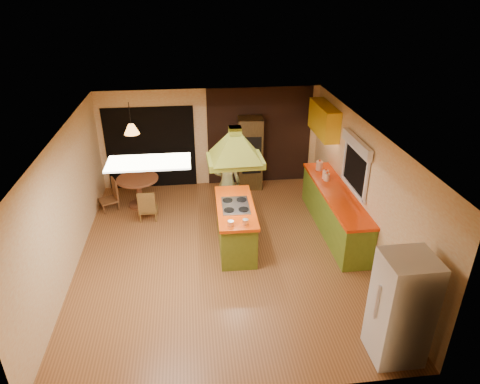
{
  "coord_description": "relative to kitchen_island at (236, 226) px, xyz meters",
  "views": [
    {
      "loc": [
        -0.46,
        -7.01,
        4.87
      ],
      "look_at": [
        0.41,
        0.34,
        1.15
      ],
      "focal_mm": 32.0,
      "sensor_mm": 36.0,
      "label": 1
    }
  ],
  "objects": [
    {
      "name": "chair_near",
      "position": [
        -1.83,
        1.3,
        -0.1
      ],
      "size": [
        0.4,
        0.4,
        0.72
      ],
      "primitive_type": null,
      "rotation": [
        0.0,
        0.0,
        3.13
      ],
      "color": "brown",
      "rests_on": "ground"
    },
    {
      "name": "nook_opening",
      "position": [
        -1.81,
        2.99,
        0.59
      ],
      "size": [
        2.2,
        0.03,
        2.1
      ],
      "primitive_type": "cube",
      "color": "black",
      "rests_on": "ground"
    },
    {
      "name": "ceiling_plane",
      "position": [
        -0.31,
        -0.24,
        2.04
      ],
      "size": [
        6.5,
        6.5,
        0.0
      ],
      "primitive_type": "plane",
      "rotation": [
        3.14,
        0.0,
        0.0
      ],
      "color": "silver",
      "rests_on": "room_walls"
    },
    {
      "name": "window_right",
      "position": [
        2.39,
        0.16,
        1.31
      ],
      "size": [
        0.12,
        1.35,
        1.06
      ],
      "color": "black",
      "rests_on": "room_walls"
    },
    {
      "name": "dining_table",
      "position": [
        -2.08,
        1.95,
        0.05
      ],
      "size": [
        0.96,
        0.96,
        0.72
      ],
      "rotation": [
        0.0,
        0.0,
        -0.18
      ],
      "color": "brown",
      "rests_on": "ground"
    },
    {
      "name": "range_hood",
      "position": [
        0.0,
        0.0,
        1.79
      ],
      "size": [
        1.04,
        0.76,
        0.79
      ],
      "rotation": [
        0.0,
        0.0,
        0.03
      ],
      "color": "olive",
      "rests_on": "ceiling_plane"
    },
    {
      "name": "chair_left",
      "position": [
        -2.78,
        1.85,
        -0.09
      ],
      "size": [
        0.53,
        0.53,
        0.73
      ],
      "primitive_type": null,
      "rotation": [
        0.0,
        0.0,
        -1.15
      ],
      "color": "brown",
      "rests_on": "ground"
    },
    {
      "name": "canister_medium",
      "position": [
        2.09,
        1.47,
        0.57
      ],
      "size": [
        0.17,
        0.17,
        0.21
      ],
      "primitive_type": "cylinder",
      "rotation": [
        0.0,
        0.0,
        0.16
      ],
      "color": "beige",
      "rests_on": "right_counter"
    },
    {
      "name": "upper_cabinets",
      "position": [
        2.26,
        1.96,
        1.49
      ],
      "size": [
        0.34,
        1.4,
        0.7
      ],
      "primitive_type": "cube",
      "color": "yellow",
      "rests_on": "room_walls"
    },
    {
      "name": "kitchen_island",
      "position": [
        0.0,
        0.0,
        0.0
      ],
      "size": [
        0.76,
        1.82,
        0.92
      ],
      "rotation": [
        0.0,
        0.0,
        -0.02
      ],
      "color": "#63701C",
      "rests_on": "ground"
    },
    {
      "name": "pendant_lamp",
      "position": [
        -2.08,
        1.95,
        1.44
      ],
      "size": [
        0.44,
        0.44,
        0.22
      ],
      "primitive_type": "cone",
      "rotation": [
        0.0,
        0.0,
        -0.38
      ],
      "color": "#FF9E3F",
      "rests_on": "ceiling_plane"
    },
    {
      "name": "canister_large",
      "position": [
        2.09,
        0.99,
        0.56
      ],
      "size": [
        0.14,
        0.14,
        0.19
      ],
      "primitive_type": "cylinder",
      "rotation": [
        0.0,
        0.0,
        -0.09
      ],
      "color": "#FFE8CD",
      "rests_on": "right_counter"
    },
    {
      "name": "fluor_panel",
      "position": [
        -1.41,
        -1.44,
        2.03
      ],
      "size": [
        1.2,
        0.6,
        0.03
      ],
      "primitive_type": "cube",
      "color": "white",
      "rests_on": "ceiling_plane"
    },
    {
      "name": "room_walls",
      "position": [
        -0.31,
        -0.24,
        0.79
      ],
      "size": [
        5.5,
        6.5,
        6.5
      ],
      "color": "beige",
      "rests_on": "ground"
    },
    {
      "name": "right_counter",
      "position": [
        2.14,
        0.36,
        0.0
      ],
      "size": [
        0.62,
        3.05,
        0.92
      ],
      "color": "olive",
      "rests_on": "ground"
    },
    {
      "name": "canister_small",
      "position": [
        2.09,
        0.89,
        0.54
      ],
      "size": [
        0.13,
        0.13,
        0.16
      ],
      "primitive_type": "cylinder",
      "rotation": [
        0.0,
        0.0,
        0.09
      ],
      "color": "#FAE9C9",
      "rests_on": "right_counter"
    },
    {
      "name": "man",
      "position": [
        -0.05,
        1.25,
        0.35
      ],
      "size": [
        0.64,
        0.47,
        1.62
      ],
      "primitive_type": "imported",
      "rotation": [
        0.0,
        0.0,
        2.99
      ],
      "color": "brown",
      "rests_on": "ground"
    },
    {
      "name": "wall_oven",
      "position": [
        0.66,
        2.71,
        0.46
      ],
      "size": [
        0.64,
        0.64,
        1.83
      ],
      "rotation": [
        0.0,
        0.0,
        -0.07
      ],
      "color": "#463216",
      "rests_on": "ground"
    },
    {
      "name": "refrigerator",
      "position": [
        1.94,
        -3.05,
        0.38
      ],
      "size": [
        0.69,
        0.65,
        1.67
      ],
      "primitive_type": "cube",
      "rotation": [
        0.0,
        0.0,
        0.01
      ],
      "color": "silver",
      "rests_on": "ground"
    },
    {
      "name": "ground",
      "position": [
        -0.31,
        -0.24,
        -0.46
      ],
      "size": [
        6.5,
        6.5,
        0.0
      ],
      "primitive_type": "plane",
      "color": "#955B30",
      "rests_on": "ground"
    },
    {
      "name": "brick_panel",
      "position": [
        0.94,
        2.99,
        0.79
      ],
      "size": [
        2.64,
        0.03,
        2.5
      ],
      "primitive_type": "cube",
      "color": "#381E14",
      "rests_on": "ground"
    }
  ]
}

